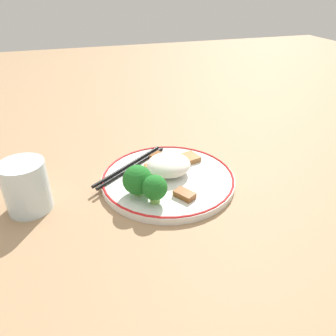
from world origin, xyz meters
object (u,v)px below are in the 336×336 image
(broccoli_back_center, at_px, (155,188))
(plate, at_px, (168,179))
(broccoli_back_left, at_px, (138,180))
(drinking_glass, at_px, (26,187))
(chopsticks, at_px, (131,166))

(broccoli_back_center, bearing_deg, plate, 147.48)
(broccoli_back_left, xyz_separation_m, drinking_glass, (-0.03, -0.19, 0.00))
(broccoli_back_left, relative_size, drinking_glass, 0.64)
(plate, distance_m, broccoli_back_center, 0.09)
(plate, height_order, chopsticks, chopsticks)
(broccoli_back_left, distance_m, drinking_glass, 0.19)
(broccoli_back_left, xyz_separation_m, broccoli_back_center, (0.03, 0.02, -0.00))
(chopsticks, xyz_separation_m, drinking_glass, (0.07, -0.20, 0.03))
(chopsticks, bearing_deg, broccoli_back_center, 7.24)
(plate, height_order, broccoli_back_center, broccoli_back_center)
(plate, distance_m, drinking_glass, 0.26)
(drinking_glass, bearing_deg, broccoli_back_left, 79.64)
(broccoli_back_left, relative_size, broccoli_back_center, 1.10)
(plate, xyz_separation_m, broccoli_back_left, (0.04, -0.07, 0.04))
(chopsticks, bearing_deg, broccoli_back_left, -3.61)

